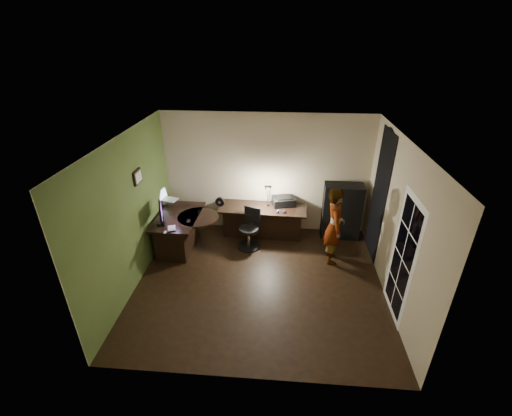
# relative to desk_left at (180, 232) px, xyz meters

# --- Properties ---
(floor) EXTENTS (4.50, 4.00, 0.01)m
(floor) POSITION_rel_desk_left_xyz_m (1.75, -0.99, -0.40)
(floor) COLOR black
(floor) RESTS_ON ground
(ceiling) EXTENTS (4.50, 4.00, 0.01)m
(ceiling) POSITION_rel_desk_left_xyz_m (1.75, -0.99, 2.31)
(ceiling) COLOR silver
(ceiling) RESTS_ON floor
(wall_back) EXTENTS (4.50, 0.01, 2.70)m
(wall_back) POSITION_rel_desk_left_xyz_m (1.75, 1.01, 0.96)
(wall_back) COLOR tan
(wall_back) RESTS_ON floor
(wall_front) EXTENTS (4.50, 0.01, 2.70)m
(wall_front) POSITION_rel_desk_left_xyz_m (1.75, -3.00, 0.96)
(wall_front) COLOR tan
(wall_front) RESTS_ON floor
(wall_left) EXTENTS (0.01, 4.00, 2.70)m
(wall_left) POSITION_rel_desk_left_xyz_m (-0.50, -0.99, 0.96)
(wall_left) COLOR tan
(wall_left) RESTS_ON floor
(wall_right) EXTENTS (0.01, 4.00, 2.70)m
(wall_right) POSITION_rel_desk_left_xyz_m (4.01, -0.99, 0.96)
(wall_right) COLOR tan
(wall_right) RESTS_ON floor
(green_wall_overlay) EXTENTS (0.00, 4.00, 2.70)m
(green_wall_overlay) POSITION_rel_desk_left_xyz_m (-0.49, -0.99, 0.96)
(green_wall_overlay) COLOR #455B26
(green_wall_overlay) RESTS_ON floor
(arched_doorway) EXTENTS (0.01, 0.90, 2.60)m
(arched_doorway) POSITION_rel_desk_left_xyz_m (3.99, 0.16, 0.91)
(arched_doorway) COLOR black
(arched_doorway) RESTS_ON floor
(french_door) EXTENTS (0.02, 0.92, 2.10)m
(french_door) POSITION_rel_desk_left_xyz_m (3.99, -1.54, 0.66)
(french_door) COLOR white
(french_door) RESTS_ON floor
(framed_picture) EXTENTS (0.04, 0.30, 0.25)m
(framed_picture) POSITION_rel_desk_left_xyz_m (-0.47, -0.54, 1.46)
(framed_picture) COLOR black
(framed_picture) RESTS_ON wall_left
(desk_left) EXTENTS (0.88, 1.38, 0.78)m
(desk_left) POSITION_rel_desk_left_xyz_m (0.00, 0.00, 0.00)
(desk_left) COLOR black
(desk_left) RESTS_ON floor
(desk_right) EXTENTS (1.94, 0.75, 0.72)m
(desk_right) POSITION_rel_desk_left_xyz_m (1.70, 0.64, -0.03)
(desk_right) COLOR black
(desk_right) RESTS_ON floor
(cabinet) EXTENTS (0.85, 0.44, 1.25)m
(cabinet) POSITION_rel_desk_left_xyz_m (3.44, 0.79, 0.23)
(cabinet) COLOR black
(cabinet) RESTS_ON floor
(laptop_stand) EXTENTS (0.24, 0.21, 0.09)m
(laptop_stand) POSITION_rel_desk_left_xyz_m (-0.33, 0.51, 0.46)
(laptop_stand) COLOR silver
(laptop_stand) RESTS_ON desk_left
(laptop) EXTENTS (0.41, 0.39, 0.23)m
(laptop) POSITION_rel_desk_left_xyz_m (-0.32, 0.51, 0.62)
(laptop) COLOR silver
(laptop) RESTS_ON laptop_stand
(monitor) EXTENTS (0.24, 0.45, 0.30)m
(monitor) POSITION_rel_desk_left_xyz_m (-0.24, -0.34, 0.56)
(monitor) COLOR black
(monitor) RESTS_ON desk_left
(mouse) EXTENTS (0.08, 0.10, 0.04)m
(mouse) POSITION_rel_desk_left_xyz_m (-0.04, -0.71, 0.43)
(mouse) COLOR silver
(mouse) RESTS_ON desk_left
(phone) EXTENTS (0.09, 0.14, 0.01)m
(phone) POSITION_rel_desk_left_xyz_m (0.28, -0.24, 0.41)
(phone) COLOR black
(phone) RESTS_ON desk_left
(pen) EXTENTS (0.02, 0.15, 0.01)m
(pen) POSITION_rel_desk_left_xyz_m (0.39, 0.18, 0.41)
(pen) COLOR black
(pen) RESTS_ON desk_left
(speaker) EXTENTS (0.09, 0.09, 0.19)m
(speaker) POSITION_rel_desk_left_xyz_m (-0.17, -0.43, 0.51)
(speaker) COLOR black
(speaker) RESTS_ON desk_left
(notepad) EXTENTS (0.19, 0.23, 0.01)m
(notepad) POSITION_rel_desk_left_xyz_m (0.03, -0.53, 0.41)
(notepad) COLOR silver
(notepad) RESTS_ON desk_left
(desk_fan) EXTENTS (0.22, 0.15, 0.31)m
(desk_fan) POSITION_rel_desk_left_xyz_m (0.80, 0.47, 0.46)
(desk_fan) COLOR black
(desk_fan) RESTS_ON desk_right
(headphones) EXTENTS (0.20, 0.15, 0.09)m
(headphones) POSITION_rel_desk_left_xyz_m (2.11, 0.42, 0.35)
(headphones) COLOR #184095
(headphones) RESTS_ON desk_right
(printer) EXTENTS (0.56, 0.48, 0.21)m
(printer) POSITION_rel_desk_left_xyz_m (2.16, 0.81, 0.41)
(printer) COLOR black
(printer) RESTS_ON desk_right
(desk_lamp) EXTENTS (0.25, 0.31, 0.61)m
(desk_lamp) POSITION_rel_desk_left_xyz_m (1.82, 0.73, 0.61)
(desk_lamp) COLOR black
(desk_lamp) RESTS_ON desk_right
(office_chair) EXTENTS (0.63, 0.63, 0.88)m
(office_chair) POSITION_rel_desk_left_xyz_m (1.44, 0.15, 0.05)
(office_chair) COLOR black
(office_chair) RESTS_ON floor
(person) EXTENTS (0.39, 0.57, 1.58)m
(person) POSITION_rel_desk_left_xyz_m (3.15, -0.17, 0.40)
(person) COLOR #D8A88C
(person) RESTS_ON floor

